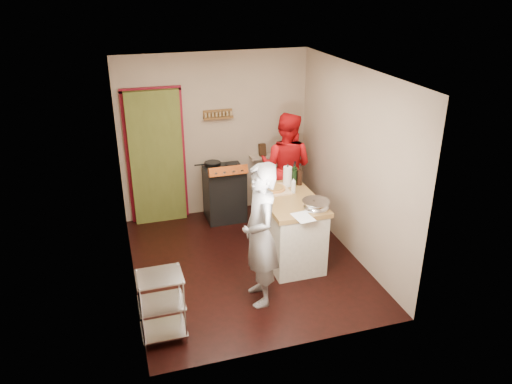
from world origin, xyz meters
TOP-DOWN VIEW (x-y plane):
  - floor at (0.00, 0.00)m, footprint 3.50×3.50m
  - back_wall at (-0.64, 1.78)m, footprint 3.00×0.44m
  - left_wall at (-1.50, 0.00)m, footprint 0.04×3.50m
  - right_wall at (1.50, 0.00)m, footprint 0.04×3.50m
  - ceiling at (0.00, 0.00)m, footprint 3.00×3.50m
  - stove at (0.05, 1.42)m, footprint 0.60×0.63m
  - wire_shelving at (-1.28, -1.20)m, footprint 0.48×0.40m
  - island at (0.60, -0.04)m, footprint 0.73×1.36m
  - person_stripe at (-0.07, -0.84)m, footprint 0.44×0.66m
  - person_red at (1.00, 1.20)m, footprint 1.07×1.02m

SIDE VIEW (x-z plane):
  - floor at x=0.00m, z-range 0.00..0.00m
  - wire_shelving at x=-1.28m, z-range 0.04..0.84m
  - stove at x=0.05m, z-range -0.05..0.95m
  - island at x=0.60m, z-range -0.13..1.10m
  - person_red at x=1.00m, z-range 0.00..1.73m
  - person_stripe at x=-0.07m, z-range 0.00..1.76m
  - back_wall at x=-0.64m, z-range -0.17..2.43m
  - left_wall at x=-1.50m, z-range 0.00..2.60m
  - right_wall at x=1.50m, z-range 0.00..2.60m
  - ceiling at x=0.00m, z-range 2.60..2.62m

